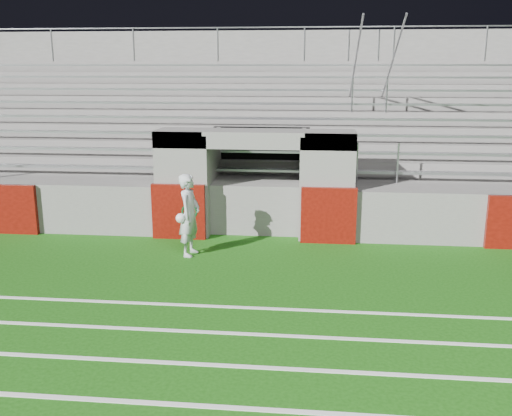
# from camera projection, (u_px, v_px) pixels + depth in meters

# --- Properties ---
(ground) EXTENTS (90.00, 90.00, 0.00)m
(ground) POSITION_uv_depth(u_px,v_px,m) (236.00, 286.00, 10.92)
(ground) COLOR #154C0C
(ground) RESTS_ON ground
(stadium_structure) EXTENTS (26.00, 8.48, 5.42)m
(stadium_structure) POSITION_uv_depth(u_px,v_px,m) (270.00, 150.00, 18.25)
(stadium_structure) COLOR slate
(stadium_structure) RESTS_ON ground
(goalkeeper_with_ball) EXTENTS (0.53, 0.72, 1.83)m
(goalkeeper_with_ball) POSITION_uv_depth(u_px,v_px,m) (189.00, 215.00, 12.52)
(goalkeeper_with_ball) COLOR silver
(goalkeeper_with_ball) RESTS_ON ground
(hose_coil) EXTENTS (0.53, 0.14, 0.53)m
(hose_coil) POSITION_uv_depth(u_px,v_px,m) (190.00, 211.00, 13.73)
(hose_coil) COLOR #0C3F13
(hose_coil) RESTS_ON ground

